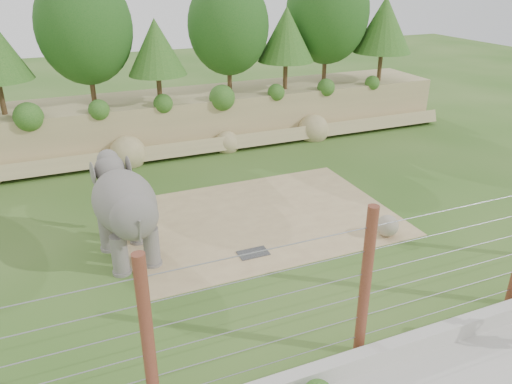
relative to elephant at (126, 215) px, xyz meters
name	(u,v)px	position (x,y,z in m)	size (l,w,h in m)	color
ground	(280,261)	(4.38, -2.12, -1.53)	(90.00, 90.00, 0.00)	#2B5A18
back_embankment	(185,67)	(4.97, 10.56, 2.43)	(30.00, 5.52, 8.77)	#9D8E62
dirt_patch	(258,218)	(4.88, 0.88, -1.52)	(10.00, 7.00, 0.02)	tan
drain_grate	(253,253)	(3.75, -1.39, -1.50)	(1.00, 0.60, 0.03)	#262628
elephant	(126,215)	(0.00, 0.00, 0.00)	(1.62, 3.79, 3.07)	#5F5A54
stone_ball	(388,226)	(8.53, -2.09, -1.13)	(0.77, 0.77, 0.77)	gray
retaining_wall	(371,357)	(4.38, -7.12, -1.28)	(26.00, 0.35, 0.50)	beige
barrier_fence	(365,284)	(4.38, -6.62, 0.47)	(20.26, 0.26, 4.00)	#5D2715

